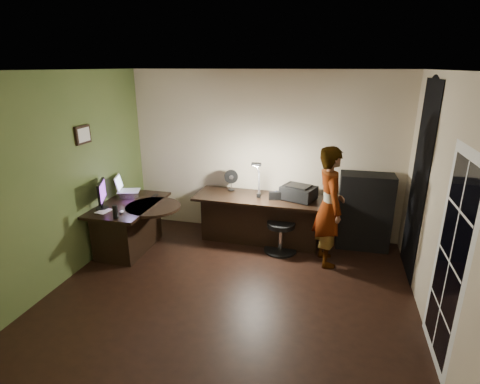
% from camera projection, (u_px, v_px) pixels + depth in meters
% --- Properties ---
extents(floor, '(4.50, 4.00, 0.01)m').
position_uv_depth(floor, '(231.00, 293.00, 4.77)').
color(floor, black).
rests_on(floor, ground).
extents(ceiling, '(4.50, 4.00, 0.01)m').
position_uv_depth(ceiling, '(229.00, 70.00, 3.90)').
color(ceiling, silver).
rests_on(ceiling, floor).
extents(wall_back, '(4.50, 0.01, 2.70)m').
position_uv_depth(wall_back, '(263.00, 155.00, 6.18)').
color(wall_back, beige).
rests_on(wall_back, floor).
extents(wall_front, '(4.50, 0.01, 2.70)m').
position_uv_depth(wall_front, '(148.00, 286.00, 2.50)').
color(wall_front, beige).
rests_on(wall_front, floor).
extents(wall_left, '(0.01, 4.00, 2.70)m').
position_uv_depth(wall_left, '(64.00, 179.00, 4.87)').
color(wall_left, beige).
rests_on(wall_left, floor).
extents(wall_right, '(0.01, 4.00, 2.70)m').
position_uv_depth(wall_right, '(443.00, 210.00, 3.81)').
color(wall_right, beige).
rests_on(wall_right, floor).
extents(green_wall_overlay, '(0.00, 4.00, 2.70)m').
position_uv_depth(green_wall_overlay, '(65.00, 179.00, 4.86)').
color(green_wall_overlay, '#4E622E').
rests_on(green_wall_overlay, floor).
extents(arched_doorway, '(0.01, 0.90, 2.60)m').
position_uv_depth(arched_doorway, '(419.00, 182.00, 4.88)').
color(arched_doorway, black).
rests_on(arched_doorway, floor).
extents(french_door, '(0.02, 0.92, 2.10)m').
position_uv_depth(french_door, '(450.00, 262.00, 3.40)').
color(french_door, white).
rests_on(french_door, floor).
extents(framed_picture, '(0.04, 0.30, 0.25)m').
position_uv_depth(framed_picture, '(83.00, 135.00, 5.11)').
color(framed_picture, black).
rests_on(framed_picture, wall_left).
extents(desk_left, '(0.83, 1.33, 0.76)m').
position_uv_depth(desk_left, '(131.00, 227.00, 5.79)').
color(desk_left, black).
rests_on(desk_left, floor).
extents(desk_right, '(2.08, 0.75, 0.78)m').
position_uv_depth(desk_right, '(260.00, 220.00, 6.03)').
color(desk_right, black).
rests_on(desk_right, floor).
extents(cabinet, '(0.81, 0.42, 1.20)m').
position_uv_depth(cabinet, '(364.00, 211.00, 5.81)').
color(cabinet, black).
rests_on(cabinet, floor).
extents(laptop_stand, '(0.26, 0.23, 0.10)m').
position_uv_depth(laptop_stand, '(129.00, 194.00, 5.91)').
color(laptop_stand, silver).
rests_on(laptop_stand, desk_left).
extents(laptop, '(0.44, 0.42, 0.24)m').
position_uv_depth(laptop, '(128.00, 184.00, 5.86)').
color(laptop, silver).
rests_on(laptop, laptop_stand).
extents(monitor, '(0.27, 0.45, 0.30)m').
position_uv_depth(monitor, '(101.00, 199.00, 5.41)').
color(monitor, black).
rests_on(monitor, desk_left).
extents(mouse, '(0.08, 0.09, 0.03)m').
position_uv_depth(mouse, '(121.00, 212.00, 5.30)').
color(mouse, silver).
rests_on(mouse, desk_left).
extents(phone, '(0.08, 0.14, 0.01)m').
position_uv_depth(phone, '(155.00, 196.00, 5.99)').
color(phone, black).
rests_on(phone, desk_left).
extents(pen, '(0.09, 0.11, 0.01)m').
position_uv_depth(pen, '(120.00, 213.00, 5.29)').
color(pen, black).
rests_on(pen, desk_left).
extents(speaker, '(0.09, 0.09, 0.19)m').
position_uv_depth(speaker, '(115.00, 212.00, 5.09)').
color(speaker, black).
rests_on(speaker, desk_left).
extents(notepad, '(0.18, 0.23, 0.01)m').
position_uv_depth(notepad, '(104.00, 211.00, 5.34)').
color(notepad, silver).
rests_on(notepad, desk_left).
extents(desk_fan, '(0.25, 0.19, 0.35)m').
position_uv_depth(desk_fan, '(231.00, 180.00, 6.15)').
color(desk_fan, black).
rests_on(desk_fan, desk_right).
extents(headphones, '(0.18, 0.10, 0.08)m').
position_uv_depth(headphones, '(281.00, 193.00, 5.94)').
color(headphones, navy).
rests_on(headphones, desk_right).
extents(printer, '(0.59, 0.53, 0.22)m').
position_uv_depth(printer, '(299.00, 192.00, 5.77)').
color(printer, black).
rests_on(printer, desk_right).
extents(desk_lamp, '(0.24, 0.32, 0.64)m').
position_uv_depth(desk_lamp, '(259.00, 178.00, 5.77)').
color(desk_lamp, black).
rests_on(desk_lamp, desk_right).
extents(office_chair, '(0.61, 0.61, 0.91)m').
position_uv_depth(office_chair, '(281.00, 224.00, 5.69)').
color(office_chair, black).
rests_on(office_chair, floor).
extents(person, '(0.58, 0.71, 1.73)m').
position_uv_depth(person, '(329.00, 207.00, 5.25)').
color(person, '#D8A88C').
rests_on(person, floor).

